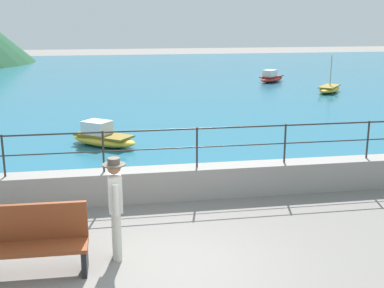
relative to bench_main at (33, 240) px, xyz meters
The scene contains 9 objects.
ground_plane 2.23m from the bench_main, ahead, with size 120.00×120.00×0.00m, color slate.
promenade_wall 3.66m from the bench_main, 54.15° to the left, with size 20.00×0.56×0.70m, color gray.
railing 3.74m from the bench_main, 54.15° to the left, with size 18.44×0.04×0.90m.
lake_water 25.70m from the bench_main, 85.22° to the left, with size 64.00×44.32×0.06m, color #236B89.
bench_main is the anchor object (origin of this frame).
person_walking 1.40m from the bench_main, 11.68° to the left, with size 0.38×0.57×1.75m.
boat_1 25.00m from the bench_main, 62.68° to the left, with size 2.28×2.24×0.76m.
boat_2 21.66m from the bench_main, 52.96° to the left, with size 2.15×2.35×1.96m.
boat_3 7.88m from the bench_main, 82.21° to the left, with size 2.36×2.14×0.76m.
Camera 1 is at (-0.92, -7.20, 3.91)m, focal length 46.27 mm.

